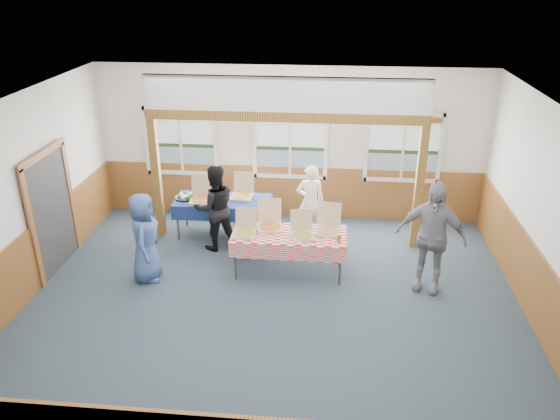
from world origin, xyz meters
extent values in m
plane|color=#273440|center=(0.00, 0.00, 0.00)|extent=(8.00, 8.00, 0.00)
plane|color=white|center=(0.00, 0.00, 3.20)|extent=(8.00, 8.00, 0.00)
plane|color=silver|center=(0.00, 3.50, 1.60)|extent=(8.00, 0.00, 8.00)
plane|color=silver|center=(0.00, -3.50, 1.60)|extent=(8.00, 0.00, 8.00)
plane|color=silver|center=(-4.00, 0.00, 1.60)|extent=(0.00, 8.00, 8.00)
plane|color=silver|center=(4.00, 0.00, 1.60)|extent=(0.00, 8.00, 8.00)
cube|color=brown|center=(0.00, 3.48, 0.55)|extent=(7.98, 0.05, 1.10)
cube|color=brown|center=(-3.98, 0.00, 0.55)|extent=(0.05, 6.98, 1.10)
cube|color=brown|center=(3.98, 0.00, 0.55)|extent=(0.05, 6.98, 1.10)
cube|color=#2E2E2E|center=(-3.96, 0.90, 1.05)|extent=(0.06, 1.30, 2.10)
cube|color=silver|center=(-2.30, 3.44, 0.91)|extent=(1.52, 0.05, 0.08)
cube|color=silver|center=(-2.30, 3.44, 2.29)|extent=(1.52, 0.05, 0.08)
cube|color=silver|center=(-3.04, 3.44, 1.60)|extent=(0.08, 0.05, 1.46)
cube|color=silver|center=(-1.56, 3.44, 1.60)|extent=(0.08, 0.05, 1.46)
cube|color=silver|center=(-2.30, 3.44, 1.60)|extent=(0.05, 0.05, 1.30)
cube|color=slate|center=(-2.30, 3.48, 1.21)|extent=(1.40, 0.02, 0.52)
cube|color=#22361B|center=(-2.30, 3.48, 1.51)|extent=(1.40, 0.02, 0.08)
cube|color=silver|center=(-2.30, 3.48, 1.90)|extent=(1.40, 0.02, 0.70)
cube|color=brown|center=(-2.30, 3.42, 2.19)|extent=(1.40, 0.07, 0.10)
cube|color=silver|center=(0.00, 3.44, 0.91)|extent=(1.52, 0.05, 0.08)
cube|color=silver|center=(0.00, 3.44, 2.29)|extent=(1.52, 0.05, 0.08)
cube|color=silver|center=(-0.74, 3.44, 1.60)|extent=(0.08, 0.05, 1.46)
cube|color=silver|center=(0.74, 3.44, 1.60)|extent=(0.08, 0.05, 1.46)
cube|color=silver|center=(0.00, 3.44, 1.60)|extent=(0.05, 0.05, 1.30)
cube|color=slate|center=(0.00, 3.48, 1.21)|extent=(1.40, 0.02, 0.52)
cube|color=#22361B|center=(0.00, 3.48, 1.51)|extent=(1.40, 0.02, 0.08)
cube|color=silver|center=(0.00, 3.48, 1.90)|extent=(1.40, 0.02, 0.70)
cube|color=brown|center=(0.00, 3.42, 2.19)|extent=(1.40, 0.07, 0.10)
cube|color=silver|center=(2.30, 3.44, 0.91)|extent=(1.52, 0.05, 0.08)
cube|color=silver|center=(2.30, 3.44, 2.29)|extent=(1.52, 0.05, 0.08)
cube|color=silver|center=(1.56, 3.44, 1.60)|extent=(0.08, 0.05, 1.46)
cube|color=silver|center=(3.04, 3.44, 1.60)|extent=(0.08, 0.05, 1.46)
cube|color=silver|center=(2.30, 3.44, 1.60)|extent=(0.05, 0.05, 1.30)
cube|color=slate|center=(2.30, 3.48, 1.21)|extent=(1.40, 0.02, 0.52)
cube|color=#22361B|center=(2.30, 3.48, 1.51)|extent=(1.40, 0.02, 0.08)
cube|color=silver|center=(2.30, 3.48, 1.90)|extent=(1.40, 0.02, 0.70)
cube|color=brown|center=(2.30, 3.42, 2.19)|extent=(1.40, 0.07, 0.10)
cube|color=brown|center=(-2.50, 2.30, 1.20)|extent=(0.15, 0.15, 2.40)
cube|color=brown|center=(2.50, 2.30, 1.20)|extent=(0.15, 0.15, 2.40)
cube|color=brown|center=(0.00, 2.30, 2.49)|extent=(5.15, 0.18, 0.18)
cylinder|color=#2E2E2E|center=(-2.09, 2.10, 0.36)|extent=(0.04, 0.04, 0.73)
cylinder|color=#2E2E2E|center=(-2.09, 2.74, 0.36)|extent=(0.04, 0.04, 0.73)
cylinder|color=#2E2E2E|center=(-0.39, 2.10, 0.36)|extent=(0.04, 0.04, 0.73)
cylinder|color=#2E2E2E|center=(-0.39, 2.74, 0.36)|extent=(0.04, 0.04, 0.73)
cube|color=#2E2E2E|center=(-1.24, 2.42, 0.73)|extent=(1.91, 1.00, 0.03)
cube|color=navy|center=(-1.24, 2.42, 0.75)|extent=(1.98, 1.07, 0.01)
cube|color=navy|center=(-1.24, 2.01, 0.61)|extent=(1.87, 0.26, 0.28)
cube|color=navy|center=(-1.24, 2.83, 0.61)|extent=(1.87, 0.26, 0.28)
cylinder|color=#2E2E2E|center=(-0.72, 0.73, 0.36)|extent=(0.04, 0.04, 0.73)
cylinder|color=#2E2E2E|center=(-0.72, 1.40, 0.36)|extent=(0.04, 0.04, 0.73)
cylinder|color=#2E2E2E|center=(1.07, 0.73, 0.36)|extent=(0.04, 0.04, 0.73)
cylinder|color=#2E2E2E|center=(1.07, 1.40, 0.36)|extent=(0.04, 0.04, 0.73)
cube|color=#2E2E2E|center=(0.18, 1.06, 0.73)|extent=(2.01, 1.10, 0.03)
cube|color=red|center=(0.18, 1.06, 0.75)|extent=(2.08, 1.17, 0.01)
cube|color=red|center=(0.18, 0.64, 0.61)|extent=(1.94, 0.34, 0.28)
cube|color=red|center=(0.18, 1.49, 0.61)|extent=(1.94, 0.34, 0.28)
cube|color=#D1B28B|center=(-1.64, 2.27, 0.78)|extent=(0.46, 0.46, 0.05)
cylinder|color=gold|center=(-1.64, 2.27, 0.81)|extent=(0.40, 0.40, 0.01)
cube|color=#D1B28B|center=(-1.66, 2.53, 1.01)|extent=(0.43, 0.13, 0.42)
cube|color=#D1B28B|center=(-0.89, 2.54, 0.78)|extent=(0.44, 0.44, 0.05)
cylinder|color=tan|center=(-0.89, 2.54, 0.81)|extent=(0.38, 0.38, 0.01)
cube|color=#D1B28B|center=(-0.88, 2.79, 1.01)|extent=(0.42, 0.12, 0.41)
cube|color=#D1B28B|center=(-0.57, 0.92, 0.78)|extent=(0.37, 0.37, 0.04)
cylinder|color=gold|center=(-0.57, 0.92, 0.81)|extent=(0.33, 0.33, 0.01)
cube|color=#D1B28B|center=(-0.58, 1.15, 0.98)|extent=(0.37, 0.09, 0.37)
cube|color=#D1B28B|center=(-0.17, 1.21, 0.78)|extent=(0.47, 0.47, 0.05)
cylinder|color=gold|center=(-0.17, 1.21, 0.81)|extent=(0.41, 0.41, 0.01)
cube|color=#D1B28B|center=(-0.21, 1.46, 1.01)|extent=(0.43, 0.15, 0.41)
cube|color=#D1B28B|center=(0.43, 0.94, 0.78)|extent=(0.44, 0.44, 0.04)
cylinder|color=gold|center=(0.43, 0.94, 0.81)|extent=(0.39, 0.39, 0.01)
cube|color=#D1B28B|center=(0.38, 1.16, 0.98)|extent=(0.38, 0.16, 0.37)
cube|color=#D1B28B|center=(0.83, 1.16, 0.78)|extent=(0.45, 0.45, 0.05)
cylinder|color=tan|center=(0.83, 1.16, 0.81)|extent=(0.40, 0.40, 0.01)
cube|color=#D1B28B|center=(0.85, 1.41, 1.01)|extent=(0.42, 0.14, 0.41)
cylinder|color=black|center=(-1.99, 2.42, 0.77)|extent=(0.42, 0.42, 0.03)
cylinder|color=white|center=(-1.99, 2.42, 0.80)|extent=(0.09, 0.09, 0.04)
sphere|color=#266429|center=(-1.88, 2.42, 0.80)|extent=(0.09, 0.09, 0.09)
sphere|color=silver|center=(-1.92, 2.51, 0.80)|extent=(0.09, 0.09, 0.09)
sphere|color=#266429|center=(-2.02, 2.53, 0.80)|extent=(0.09, 0.09, 0.09)
sphere|color=silver|center=(-2.10, 2.47, 0.80)|extent=(0.09, 0.09, 0.09)
sphere|color=#266429|center=(-2.10, 2.37, 0.80)|extent=(0.09, 0.09, 0.09)
sphere|color=silver|center=(-2.02, 2.31, 0.80)|extent=(0.09, 0.09, 0.09)
sphere|color=#266429|center=(-1.92, 2.33, 0.80)|extent=(0.09, 0.09, 0.09)
cylinder|color=#8C5C17|center=(1.03, 0.81, 0.83)|extent=(0.07, 0.07, 0.15)
imported|color=white|center=(0.47, 2.51, 0.75)|extent=(0.60, 0.44, 1.50)
imported|color=black|center=(-1.28, 1.85, 0.83)|extent=(1.00, 0.91, 1.67)
imported|color=#38538D|center=(-2.23, 0.62, 0.79)|extent=(0.60, 0.83, 1.58)
imported|color=gray|center=(2.51, 0.76, 0.96)|extent=(1.22, 0.81, 1.92)
camera|label=1|loc=(0.82, -7.30, 4.99)|focal=35.00mm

